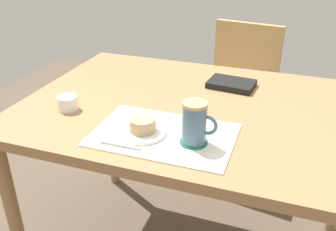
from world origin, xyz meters
name	(u,v)px	position (x,y,z in m)	size (l,w,h in m)	color
dining_table	(199,124)	(0.00, 0.00, 0.68)	(1.28, 0.88, 0.76)	#997047
wooden_chair	(237,92)	(0.01, 0.81, 0.48)	(0.48, 0.48, 0.85)	tan
placemat	(164,135)	(-0.05, -0.24, 0.76)	(0.44, 0.29, 0.00)	silver
pastry_plate	(143,132)	(-0.11, -0.26, 0.77)	(0.14, 0.14, 0.01)	white
pastry	(143,125)	(-0.11, -0.26, 0.79)	(0.08, 0.08, 0.04)	tan
coffee_coaster	(194,142)	(0.05, -0.26, 0.76)	(0.08, 0.08, 0.01)	#196B4C
coffee_mug	(195,122)	(0.05, -0.26, 0.83)	(0.11, 0.07, 0.13)	slate
teaspoon	(120,145)	(-0.15, -0.35, 0.77)	(0.01, 0.01, 0.13)	silver
sugar_bowl	(68,103)	(-0.43, -0.18, 0.78)	(0.07, 0.07, 0.05)	white
small_book	(231,84)	(0.07, 0.21, 0.77)	(0.18, 0.12, 0.02)	black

